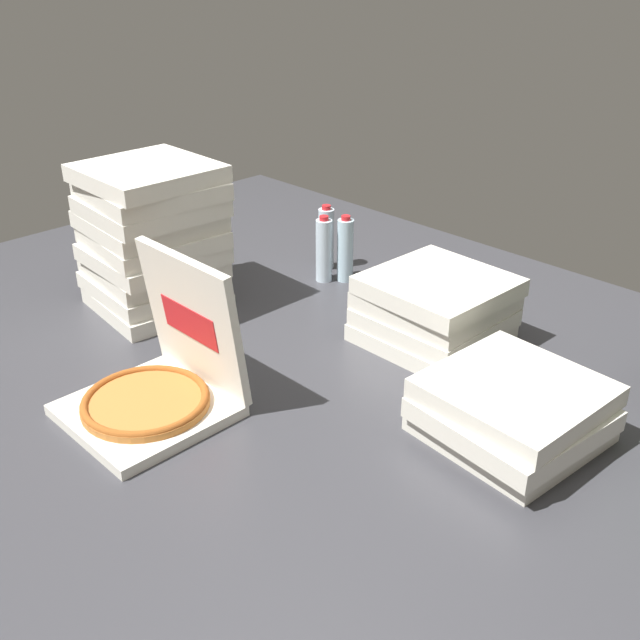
{
  "coord_description": "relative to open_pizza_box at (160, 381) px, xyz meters",
  "views": [
    {
      "loc": [
        1.21,
        -1.15,
        1.06
      ],
      "look_at": [
        -0.05,
        0.1,
        0.14
      ],
      "focal_mm": 41.36,
      "sensor_mm": 36.0,
      "label": 1
    }
  ],
  "objects": [
    {
      "name": "pizza_stack_center_near",
      "position": [
        -0.52,
        0.33,
        0.15
      ],
      "size": [
        0.42,
        0.42,
        0.46
      ],
      "color": "silver",
      "rests_on": "ground_plane"
    },
    {
      "name": "open_pizza_box",
      "position": [
        0.0,
        0.0,
        0.0
      ],
      "size": [
        0.36,
        0.37,
        0.39
      ],
      "color": "silver",
      "rests_on": "ground_plane"
    },
    {
      "name": "water_bottle_2",
      "position": [
        -0.27,
        0.85,
        0.03
      ],
      "size": [
        0.06,
        0.06,
        0.24
      ],
      "color": "silver",
      "rests_on": "ground_plane"
    },
    {
      "name": "water_bottle_0",
      "position": [
        -0.22,
        0.9,
        0.03
      ],
      "size": [
        0.06,
        0.06,
        0.24
      ],
      "color": "silver",
      "rests_on": "ground_plane"
    },
    {
      "name": "pizza_stack_center_far",
      "position": [
        0.69,
        0.52,
        -0.0
      ],
      "size": [
        0.41,
        0.42,
        0.15
      ],
      "color": "silver",
      "rests_on": "ground_plane"
    },
    {
      "name": "water_bottle_1",
      "position": [
        -0.35,
        0.94,
        0.03
      ],
      "size": [
        0.06,
        0.06,
        0.24
      ],
      "color": "silver",
      "rests_on": "ground_plane"
    },
    {
      "name": "ground_plane",
      "position": [
        0.18,
        0.34,
        -0.09
      ],
      "size": [
        3.2,
        2.4,
        0.02
      ],
      "primitive_type": "cube",
      "color": "#38383D"
    },
    {
      "name": "pizza_stack_left_mid",
      "position": [
        0.26,
        0.77,
        0.02
      ],
      "size": [
        0.38,
        0.38,
        0.21
      ],
      "color": "silver",
      "rests_on": "ground_plane"
    }
  ]
}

